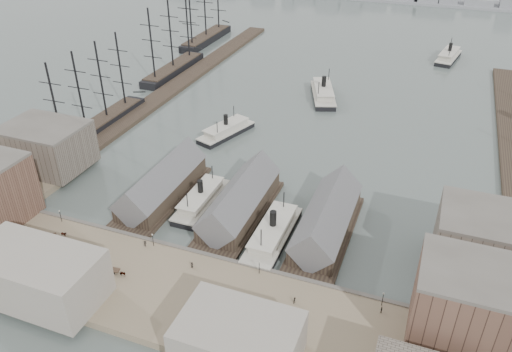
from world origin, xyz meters
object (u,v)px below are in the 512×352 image
at_px(horse_cart_right, 263,324).
at_px(horse_cart_left, 62,235).
at_px(horse_cart_center, 120,273).
at_px(ferry_docked_west, 201,199).
at_px(tram, 439,346).

bearing_deg(horse_cart_right, horse_cart_left, 74.60).
relative_size(horse_cart_center, horse_cart_right, 1.01).
bearing_deg(ferry_docked_west, tram, -25.24).
xyz_separation_m(horse_cart_left, horse_cart_right, (61.95, -9.80, -0.01)).
xyz_separation_m(ferry_docked_west, horse_cart_left, (-27.10, -30.13, 0.69)).
bearing_deg(tram, ferry_docked_west, 164.63).
height_order(horse_cart_left, horse_cart_center, horse_cart_left).
bearing_deg(tram, horse_cart_center, -167.25).
bearing_deg(horse_cart_left, horse_cart_center, -63.81).
bearing_deg(tram, horse_cart_right, -159.88).
xyz_separation_m(horse_cart_left, horse_cart_center, (23.24, -7.05, -0.09)).
relative_size(ferry_docked_west, horse_cart_left, 5.88).
bearing_deg(horse_cart_right, ferry_docked_west, 34.71).
xyz_separation_m(ferry_docked_west, horse_cart_center, (-3.86, -37.18, 0.60)).
relative_size(ferry_docked_west, tram, 2.65).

